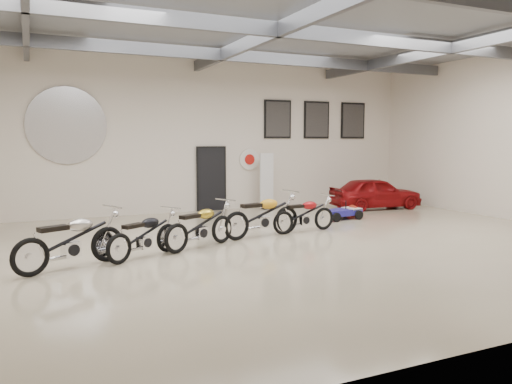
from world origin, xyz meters
name	(u,v)px	position (x,y,z in m)	size (l,w,h in m)	color
floor	(278,245)	(0.00, 0.00, 0.00)	(16.00, 12.00, 0.01)	#B9AA8D
ceiling	(279,18)	(0.00, 0.00, 5.00)	(16.00, 12.00, 0.01)	gray
back_wall	(196,136)	(0.00, 6.00, 2.50)	(16.00, 0.02, 5.00)	silver
ceiling_beams	(279,30)	(0.00, 0.00, 4.75)	(15.80, 11.80, 0.32)	#515258
door	(211,179)	(0.50, 5.95, 1.05)	(0.92, 0.08, 2.10)	black
logo_plaque	(67,125)	(-4.00, 5.95, 2.80)	(2.30, 0.06, 1.16)	silver
poster_left	(278,119)	(3.00, 5.96, 3.10)	(1.05, 0.08, 1.35)	black
poster_mid	(317,120)	(4.60, 5.96, 3.10)	(1.05, 0.08, 1.35)	black
poster_right	(353,121)	(6.20, 5.96, 3.10)	(1.05, 0.08, 1.35)	black
oil_sign	(249,159)	(1.90, 5.95, 1.70)	(0.72, 0.10, 0.72)	white
banner_stand	(267,181)	(2.35, 5.50, 0.95)	(0.52, 0.21, 1.91)	white
motorcycle_silver	(71,239)	(-4.42, -0.26, 0.56)	(2.14, 0.66, 1.11)	silver
motorcycle_black	(144,234)	(-3.00, 0.05, 0.48)	(1.86, 0.58, 0.97)	silver
motorcycle_gold	(200,225)	(-1.69, 0.46, 0.52)	(1.99, 0.62, 1.03)	silver
motorcycle_yellow	(262,214)	(0.09, 1.03, 0.56)	(2.16, 0.67, 1.12)	silver
motorcycle_red	(304,214)	(1.35, 1.17, 0.48)	(1.85, 0.57, 0.96)	silver
go_kart	(344,210)	(3.53, 2.53, 0.28)	(1.57, 0.70, 0.57)	navy
vintage_car	(375,193)	(5.81, 4.00, 0.54)	(3.19, 1.29, 1.09)	maroon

